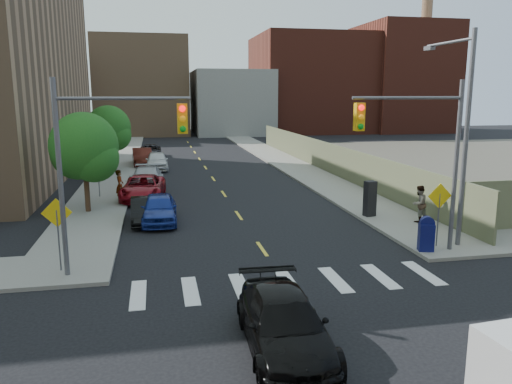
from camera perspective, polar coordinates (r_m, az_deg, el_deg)
name	(u,v)px	position (r m, az deg, el deg)	size (l,w,h in m)	color
ground	(324,338)	(14.10, 7.80, -16.20)	(160.00, 160.00, 0.00)	black
sidewalk_nw	(122,156)	(53.79, -15.08, 4.00)	(3.50, 73.00, 0.15)	gray
sidewalk_ne	(267,153)	(55.00, 1.29, 4.53)	(3.50, 73.00, 0.15)	gray
fence_north	(324,156)	(42.45, 7.75, 4.05)	(0.12, 44.00, 2.50)	#5E6446
gravel_lot	(500,162)	(53.18, 26.09, 3.11)	(36.00, 42.00, 0.06)	#595447
bg_bldg_west	(34,97)	(83.69, -24.02, 9.94)	(14.00, 18.00, 12.00)	#592319
bg_bldg_midwest	(142,87)	(83.81, -12.86, 11.64)	(14.00, 16.00, 15.00)	#8C6B4C
bg_bldg_center	(231,103)	(82.71, -2.93, 10.18)	(12.00, 16.00, 10.00)	gray
bg_bldg_east	(309,84)	(87.82, 6.13, 12.15)	(18.00, 18.00, 16.00)	#592319
bg_bldg_fareast	(402,78)	(92.09, 16.30, 12.35)	(14.00, 16.00, 18.00)	#592319
smokestack	(425,49)	(94.26, 18.71, 15.22)	(1.80, 1.80, 28.00)	#8C6B4C
signal_nw	(105,151)	(17.98, -16.92, 4.53)	(4.59, 0.30, 7.00)	#59595E
signal_ne	(423,144)	(20.62, 18.51, 5.23)	(4.59, 0.30, 7.00)	#59595E
streetlight_ne	(461,124)	(22.49, 22.42, 7.19)	(0.25, 3.70, 9.00)	#59595E
warn_sign_nw	(57,221)	(19.16, -21.76, -3.11)	(1.06, 0.06, 2.83)	#59595E
warn_sign_ne	(439,203)	(22.04, 20.21, -1.20)	(1.06, 0.06, 2.83)	#59595E
warn_sign_midwest	(98,167)	(32.30, -17.61, 2.72)	(1.06, 0.06, 2.83)	#59595E
tree_west_near	(84,150)	(28.25, -19.03, 4.52)	(3.66, 3.64, 5.52)	#332114
tree_west_far	(109,130)	(43.10, -16.48, 6.78)	(3.66, 3.64, 5.52)	#332114
parked_car_blue	(159,208)	(25.76, -11.00, -1.86)	(1.73, 4.31, 1.47)	navy
parked_car_black	(144,210)	(26.00, -12.63, -2.05)	(1.33, 3.81, 1.25)	black
parked_car_red	(143,188)	(31.64, -12.78, 0.49)	(2.45, 5.31, 1.48)	maroon
parked_car_silver	(146,179)	(34.39, -12.41, 1.41)	(2.17, 5.34, 1.55)	#AFB3B8
parked_car_white	(157,161)	(43.73, -11.26, 3.52)	(1.85, 4.60, 1.57)	silver
parked_car_maroon	(142,157)	(46.57, -12.88, 3.92)	(1.67, 4.79, 1.58)	#43140D
parked_car_grey	(150,151)	(52.56, -11.97, 4.61)	(2.17, 4.70, 1.31)	black
black_sedan	(284,324)	(13.11, 3.24, -14.81)	(2.02, 4.96, 1.44)	black
mailbox	(426,234)	(21.49, 18.89, -4.57)	(0.69, 0.59, 1.44)	#0D1251
payphone	(370,199)	(26.69, 12.89, -0.74)	(0.55, 0.45, 1.85)	black
pedestrian_west	(120,186)	(30.70, -15.29, 0.72)	(0.68, 0.45, 1.88)	gray
pedestrian_east	(419,204)	(26.11, 18.13, -1.29)	(0.90, 0.70, 1.84)	gray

